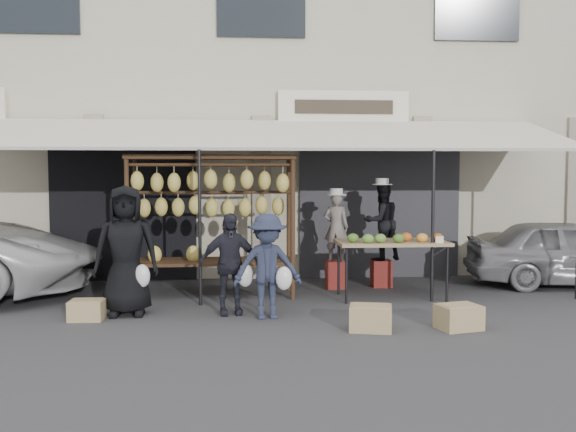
% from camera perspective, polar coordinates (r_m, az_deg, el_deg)
% --- Properties ---
extents(ground_plane, '(90.00, 90.00, 0.00)m').
position_cam_1_polar(ground_plane, '(8.55, -1.42, -9.39)').
color(ground_plane, '#2D2D30').
extents(shophouse, '(24.00, 6.15, 7.30)m').
position_cam_1_polar(shophouse, '(14.90, -2.83, 10.41)').
color(shophouse, '#BEB397').
rests_on(shophouse, ground_plane).
extents(awning, '(10.00, 2.35, 2.92)m').
position_cam_1_polar(awning, '(10.61, -2.08, 7.19)').
color(awning, beige).
rests_on(awning, ground_plane).
extents(banana_rack, '(2.60, 0.90, 2.24)m').
position_cam_1_polar(banana_rack, '(10.12, -6.81, 1.63)').
color(banana_rack, black).
rests_on(banana_rack, ground_plane).
extents(produce_table, '(1.70, 0.90, 1.04)m').
position_cam_1_polar(produce_table, '(10.05, 9.26, -2.37)').
color(produce_table, tan).
rests_on(produce_table, ground_plane).
extents(vendor_left, '(0.48, 0.39, 1.15)m').
position_cam_1_polar(vendor_left, '(10.84, 4.29, -0.98)').
color(vendor_left, slate).
rests_on(vendor_left, stool_left).
extents(vendor_right, '(0.77, 0.68, 1.33)m').
position_cam_1_polar(vendor_right, '(11.06, 8.34, -0.49)').
color(vendor_right, black).
rests_on(vendor_right, stool_right).
extents(customer_left, '(0.91, 0.63, 1.79)m').
position_cam_1_polar(customer_left, '(9.07, -14.20, -3.00)').
color(customer_left, black).
rests_on(customer_left, ground_plane).
extents(customer_mid, '(0.87, 0.47, 1.41)m').
position_cam_1_polar(customer_mid, '(8.91, -5.26, -4.26)').
color(customer_mid, black).
rests_on(customer_mid, ground_plane).
extents(customer_right, '(0.95, 0.60, 1.42)m').
position_cam_1_polar(customer_right, '(8.63, -1.85, -4.49)').
color(customer_right, '#24293F').
rests_on(customer_right, ground_plane).
extents(stool_left, '(0.42, 0.42, 0.47)m').
position_cam_1_polar(stool_left, '(10.94, 4.27, -5.20)').
color(stool_left, maroon).
rests_on(stool_left, ground_plane).
extents(stool_right, '(0.39, 0.39, 0.46)m').
position_cam_1_polar(stool_right, '(11.17, 8.29, -5.06)').
color(stool_right, maroon).
rests_on(stool_right, ground_plane).
extents(crate_near_a, '(0.59, 0.50, 0.31)m').
position_cam_1_polar(crate_near_a, '(8.14, 7.35, -8.99)').
color(crate_near_a, tan).
rests_on(crate_near_a, ground_plane).
extents(crate_near_b, '(0.59, 0.50, 0.31)m').
position_cam_1_polar(crate_near_b, '(8.41, 14.94, -8.68)').
color(crate_near_b, tan).
rests_on(crate_near_b, ground_plane).
extents(crate_far, '(0.45, 0.35, 0.27)m').
position_cam_1_polar(crate_far, '(9.04, -17.46, -7.99)').
color(crate_far, tan).
rests_on(crate_far, ground_plane).
extents(sedan, '(3.63, 1.90, 1.18)m').
position_cam_1_polar(sedan, '(12.05, 23.84, -2.97)').
color(sedan, gray).
rests_on(sedan, ground_plane).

